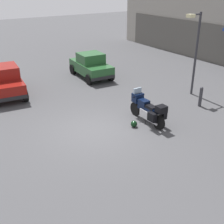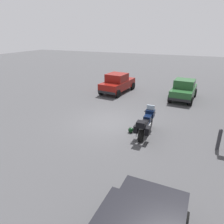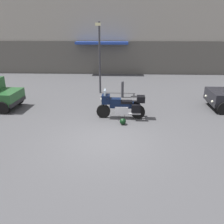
# 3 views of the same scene
# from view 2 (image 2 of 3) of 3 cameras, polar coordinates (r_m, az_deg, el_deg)

# --- Properties ---
(ground_plane) EXTENTS (80.00, 80.00, 0.00)m
(ground_plane) POSITION_cam_2_polar(r_m,az_deg,el_deg) (11.92, -0.89, -2.98)
(ground_plane) COLOR #424244
(motorcycle) EXTENTS (2.26, 0.77, 1.36)m
(motorcycle) POSITION_cam_2_polar(r_m,az_deg,el_deg) (10.44, 9.40, -3.24)
(motorcycle) COLOR black
(motorcycle) RESTS_ON ground
(helmet) EXTENTS (0.28, 0.28, 0.28)m
(helmet) POSITION_cam_2_polar(r_m,az_deg,el_deg) (10.78, 5.25, -5.03)
(helmet) COLOR black
(helmet) RESTS_ON ground
(car_hatchback_near) EXTENTS (3.99, 2.14, 1.64)m
(car_hatchback_near) POSITION_cam_2_polar(r_m,az_deg,el_deg) (17.82, 1.54, 8.05)
(car_hatchback_near) COLOR maroon
(car_hatchback_near) RESTS_ON ground
(car_compact_side) EXTENTS (3.55, 1.89, 1.56)m
(car_compact_side) POSITION_cam_2_polar(r_m,az_deg,el_deg) (16.80, 19.35, 5.89)
(car_compact_side) COLOR #235128
(car_compact_side) RESTS_ON ground
(bollard_curbside) EXTENTS (0.16, 0.16, 1.01)m
(bollard_curbside) POSITION_cam_2_polar(r_m,az_deg,el_deg) (10.27, 27.69, -6.57)
(bollard_curbside) COLOR #333338
(bollard_curbside) RESTS_ON ground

